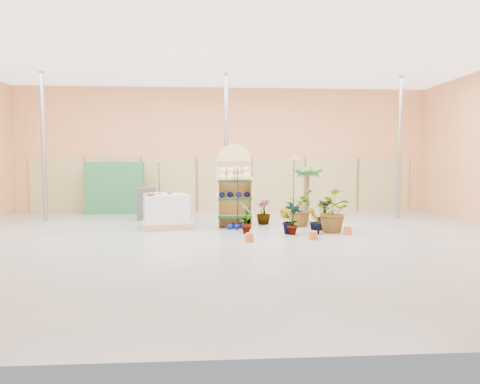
{
  "coord_description": "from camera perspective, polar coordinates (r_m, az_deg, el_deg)",
  "views": [
    {
      "loc": [
        -0.42,
        -9.76,
        1.79
      ],
      "look_at": [
        0.3,
        1.5,
        1.0
      ],
      "focal_mm": 32.0,
      "sensor_mm": 36.0,
      "label": 1
    }
  ],
  "objects": [
    {
      "name": "room",
      "position": [
        10.68,
        -1.41,
        6.28
      ],
      "size": [
        15.2,
        12.1,
        4.7
      ],
      "color": "slate",
      "rests_on": "ground"
    },
    {
      "name": "display_shelf",
      "position": [
        11.83,
        -0.77,
        0.42
      ],
      "size": [
        0.97,
        0.63,
        2.3
      ],
      "rotation": [
        0.0,
        0.0,
        0.02
      ],
      "color": "#D4B96F",
      "rests_on": "ground"
    },
    {
      "name": "teddy_bears",
      "position": [
        11.71,
        -0.6,
        2.35
      ],
      "size": [
        0.85,
        0.22,
        0.36
      ],
      "color": "beige",
      "rests_on": "display_shelf"
    },
    {
      "name": "gazing_balls_shelf",
      "position": [
        11.71,
        -0.74,
        -0.34
      ],
      "size": [
        0.84,
        0.29,
        0.16
      ],
      "color": "navy",
      "rests_on": "display_shelf"
    },
    {
      "name": "gazing_balls_floor",
      "position": [
        11.54,
        -0.2,
        -4.54
      ],
      "size": [
        0.63,
        0.39,
        0.15
      ],
      "color": "navy",
      "rests_on": "ground"
    },
    {
      "name": "pallet_stack",
      "position": [
        11.8,
        -9.86,
        -2.55
      ],
      "size": [
        1.48,
        1.31,
        0.95
      ],
      "rotation": [
        0.0,
        0.0,
        0.21
      ],
      "color": "#A18D56",
      "rests_on": "ground"
    },
    {
      "name": "charcoal_planters",
      "position": [
        13.56,
        -12.39,
        -1.55
      ],
      "size": [
        0.5,
        0.5,
        1.0
      ],
      "color": "#2E2E2E",
      "rests_on": "ground"
    },
    {
      "name": "trellis_stock",
      "position": [
        15.36,
        -16.37,
        0.52
      ],
      "size": [
        2.0,
        0.3,
        1.8
      ],
      "primitive_type": "cube",
      "color": "#246434",
      "rests_on": "ground"
    },
    {
      "name": "offer_sign",
      "position": [
        12.75,
        -1.32,
        3.01
      ],
      "size": [
        0.5,
        0.08,
        2.2
      ],
      "color": "gray",
      "rests_on": "ground"
    },
    {
      "name": "bird_table_front",
      "position": [
        11.04,
        -0.31,
        3.08
      ],
      "size": [
        0.34,
        0.34,
        1.74
      ],
      "color": "black",
      "rests_on": "ground"
    },
    {
      "name": "bird_table_right",
      "position": [
        12.05,
        7.21,
        4.29
      ],
      "size": [
        0.34,
        0.34,
        2.0
      ],
      "color": "black",
      "rests_on": "ground"
    },
    {
      "name": "bird_table_back",
      "position": [
        14.28,
        -10.78,
        3.92
      ],
      "size": [
        0.34,
        0.34,
        1.92
      ],
      "color": "black",
      "rests_on": "ground"
    },
    {
      "name": "palm",
      "position": [
        12.8,
        9.03,
        2.67
      ],
      "size": [
        0.7,
        0.7,
        1.76
      ],
      "color": "brown",
      "rests_on": "ground"
    },
    {
      "name": "potted_plant_0",
      "position": [
        10.7,
        0.85,
        -3.48
      ],
      "size": [
        0.39,
        0.48,
        0.79
      ],
      "primitive_type": "imported",
      "rotation": [
        0.0,
        0.0,
        1.27
      ],
      "color": "#367734",
      "rests_on": "ground"
    },
    {
      "name": "potted_plant_1",
      "position": [
        10.75,
        6.27,
        -3.82
      ],
      "size": [
        0.43,
        0.37,
        0.66
      ],
      "primitive_type": "imported",
      "rotation": [
        0.0,
        0.0,
        2.89
      ],
      "color": "#367734",
      "rests_on": "ground"
    },
    {
      "name": "potted_plant_3",
      "position": [
        11.52,
        11.34,
        -2.98
      ],
      "size": [
        0.63,
        0.63,
        0.81
      ],
      "primitive_type": "imported",
      "rotation": [
        0.0,
        0.0,
        3.76
      ],
      "color": "#367734",
      "rests_on": "ground"
    },
    {
      "name": "potted_plant_4",
      "position": [
        12.1,
        11.02,
        -2.82
      ],
      "size": [
        0.41,
        0.46,
        0.74
      ],
      "primitive_type": "imported",
      "rotation": [
        0.0,
        0.0,
        2.04
      ],
      "color": "#367734",
      "rests_on": "ground"
    },
    {
      "name": "potted_plant_5",
      "position": [
        12.01,
        1.18,
        -3.15
      ],
      "size": [
        0.4,
        0.37,
        0.59
      ],
      "primitive_type": "imported",
      "rotation": [
        0.0,
        0.0,
        0.41
      ],
      "color": "#367734",
      "rests_on": "ground"
    },
    {
      "name": "potted_plant_6",
      "position": [
        12.14,
        7.84,
        -2.12
      ],
      "size": [
        0.94,
        1.03,
        1.01
      ],
      "primitive_type": "imported",
      "rotation": [
        0.0,
        0.0,
        1.38
      ],
      "color": "#367734",
      "rests_on": "ground"
    },
    {
      "name": "potted_plant_8",
      "position": [
        10.62,
        7.11,
        -3.49
      ],
      "size": [
        0.52,
        0.5,
        0.82
      ],
      "primitive_type": "imported",
      "rotation": [
        0.0,
        0.0,
        2.43
      ],
      "color": "#367734",
      "rests_on": "ground"
    },
    {
      "name": "potted_plant_9",
      "position": [
        10.77,
        9.99,
        -3.81
      ],
      "size": [
        0.42,
        0.46,
        0.67
      ],
      "primitive_type": "imported",
      "rotation": [
        0.0,
        0.0,
        4.31
      ],
      "color": "#367734",
      "rests_on": "ground"
    },
    {
      "name": "potted_plant_10",
      "position": [
        11.18,
        11.96,
        -2.48
      ],
      "size": [
        1.07,
        1.16,
        1.09
      ],
      "primitive_type": "imported",
      "rotation": [
        0.0,
        0.0,
        1.83
      ],
      "color": "#367734",
      "rests_on": "ground"
    },
    {
      "name": "potted_plant_11",
      "position": [
        12.33,
        3.14,
        -2.66
      ],
      "size": [
        0.57,
        0.57,
        0.72
      ],
      "primitive_type": "imported",
      "rotation": [
        0.0,
        0.0,
        5.49
      ],
      "color": "#367734",
      "rests_on": "ground"
    }
  ]
}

